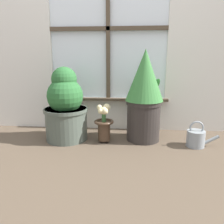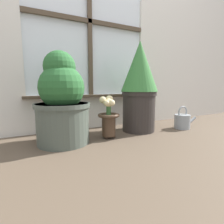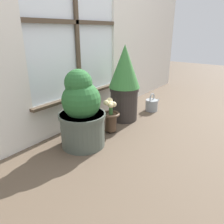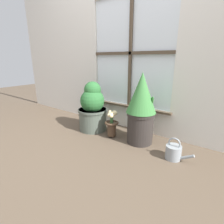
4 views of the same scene
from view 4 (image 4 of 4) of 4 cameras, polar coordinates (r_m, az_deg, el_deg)
The scene contains 6 objects.
ground_plane at distance 2.00m, azimuth -2.73°, elevation -9.48°, with size 10.00×10.00×0.00m, color brown.
wall_with_window at distance 2.26m, azimuth 6.51°, elevation 26.62°, with size 4.40×0.10×2.50m.
potted_plant_left at distance 2.23m, azimuth -6.33°, elevation 1.13°, with size 0.37×0.37×0.62m.
potted_plant_right at distance 1.86m, azimuth 9.50°, elevation 1.52°, with size 0.31×0.31×0.76m.
flower_vase at distance 2.04m, azimuth 0.00°, elevation -3.94°, with size 0.16×0.16×0.32m.
watering_can at distance 1.74m, azimuth 19.51°, elevation -12.17°, with size 0.25×0.14×0.21m.
Camera 4 is at (1.14, -1.37, 0.89)m, focal length 28.00 mm.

